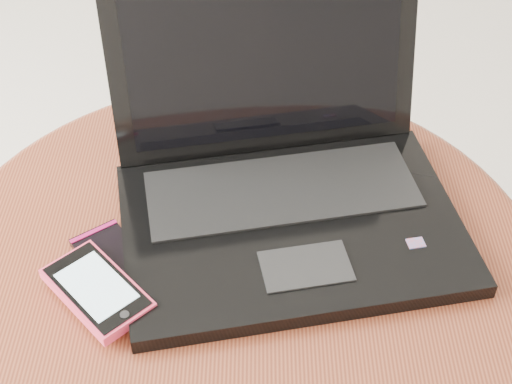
{
  "coord_description": "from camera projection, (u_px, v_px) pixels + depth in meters",
  "views": [
    {
      "loc": [
        0.1,
        -0.65,
        1.15
      ],
      "look_at": [
        0.09,
        -0.07,
        0.6
      ],
      "focal_mm": 51.95,
      "sensor_mm": 36.0,
      "label": 1
    }
  ],
  "objects": [
    {
      "name": "laptop",
      "position": [
        283.0,
        177.0,
        0.84
      ],
      "size": [
        0.42,
        0.38,
        0.24
      ],
      "color": "black",
      "rests_on": "table"
    },
    {
      "name": "phone_black",
      "position": [
        114.0,
        261.0,
        0.8
      ],
      "size": [
        0.11,
        0.12,
        0.01
      ],
      "color": "black",
      "rests_on": "table"
    },
    {
      "name": "phone_pink",
      "position": [
        97.0,
        290.0,
        0.75
      ],
      "size": [
        0.13,
        0.13,
        0.01
      ],
      "color": "#EB3756",
      "rests_on": "phone_black"
    },
    {
      "name": "table",
      "position": [
        240.0,
        324.0,
        0.88
      ],
      "size": [
        0.69,
        0.69,
        0.54
      ],
      "color": "#4D1F12",
      "rests_on": "ground"
    }
  ]
}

